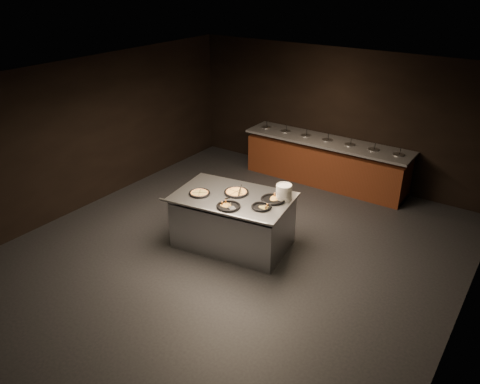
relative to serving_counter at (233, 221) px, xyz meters
The scene contains 11 objects.
room 1.07m from the serving_counter, 59.85° to the right, with size 7.02×8.02×2.92m.
salad_bar 3.25m from the serving_counter, 86.82° to the left, with size 3.70×0.83×1.18m.
serving_counter is the anchor object (origin of this frame).
plate_stack 1.05m from the serving_counter, 27.02° to the left, with size 0.26×0.26×0.26m, color silver.
pan_veggie_whole 0.76m from the serving_counter, 152.58° to the right, with size 0.36×0.36×0.04m.
pan_cheese_whole 0.52m from the serving_counter, 96.78° to the left, with size 0.42×0.42×0.04m.
pan_cheese_slices_a 0.85m from the serving_counter, 21.45° to the left, with size 0.41×0.41×0.04m.
pan_cheese_slices_b 0.65m from the serving_counter, 64.67° to the right, with size 0.39×0.39×0.04m.
pan_veggie_slices 0.80m from the serving_counter, ahead, with size 0.33×0.33×0.04m.
server_left 0.58m from the serving_counter, 65.50° to the left, with size 0.19×0.30×0.16m.
server_right 0.68m from the serving_counter, 65.55° to the right, with size 0.33×0.23×0.18m.
Camera 1 is at (3.90, -5.38, 4.41)m, focal length 35.00 mm.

